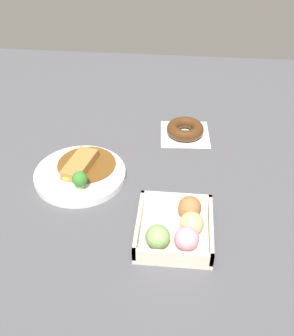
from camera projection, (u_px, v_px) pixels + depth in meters
The scene contains 4 objects.
ground_plane at pixel (128, 183), 1.04m from camera, with size 1.60×1.60×0.00m, color #4C4C51.
curry_plate at pixel (81, 173), 1.05m from camera, with size 0.23×0.23×0.07m.
donut_box at pixel (178, 228), 0.88m from camera, with size 0.18×0.16×0.06m.
chocolate_ring_donut at pixel (185, 129), 1.20m from camera, with size 0.15×0.15×0.04m.
Camera 1 is at (-0.79, -0.12, 0.68)m, focal length 44.29 mm.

